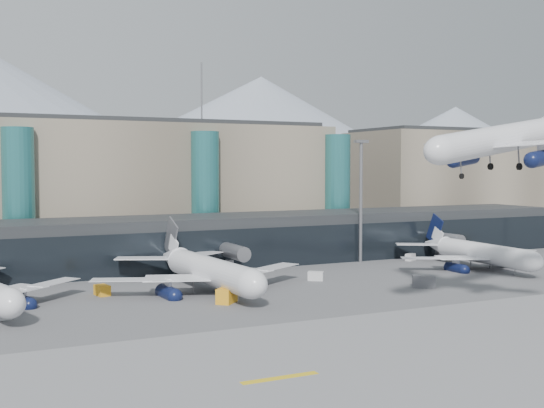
{
  "coord_description": "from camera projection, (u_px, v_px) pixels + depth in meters",
  "views": [
    {
      "loc": [
        -48.24,
        -72.12,
        20.18
      ],
      "look_at": [
        1.71,
        32.0,
        13.73
      ],
      "focal_mm": 45.0,
      "sensor_mm": 36.0,
      "label": 1
    }
  ],
  "objects": [
    {
      "name": "ground",
      "position": [
        368.0,
        324.0,
        86.88
      ],
      "size": [
        900.0,
        900.0,
        0.0
      ],
      "primitive_type": "plane",
      "color": "#515154",
      "rests_on": "ground"
    },
    {
      "name": "runway_strip",
      "position": [
        446.0,
        353.0,
        73.38
      ],
      "size": [
        400.0,
        40.0,
        0.04
      ],
      "primitive_type": "cube",
      "color": "slate",
      "rests_on": "ground"
    },
    {
      "name": "runway_markings",
      "position": [
        446.0,
        353.0,
        73.37
      ],
      "size": [
        128.0,
        1.0,
        0.02
      ],
      "color": "gold",
      "rests_on": "ground"
    },
    {
      "name": "concourse",
      "position": [
        210.0,
        241.0,
        138.56
      ],
      "size": [
        170.0,
        27.0,
        10.0
      ],
      "color": "black",
      "rests_on": "ground"
    },
    {
      "name": "terminal_main",
      "position": [
        58.0,
        187.0,
        156.24
      ],
      "size": [
        130.0,
        30.0,
        31.0
      ],
      "color": "gray",
      "rests_on": "ground"
    },
    {
      "name": "terminal_east",
      "position": [
        465.0,
        182.0,
        208.07
      ],
      "size": [
        70.0,
        30.0,
        31.0
      ],
      "color": "gray",
      "rests_on": "ground"
    },
    {
      "name": "teal_towers",
      "position": [
        118.0,
        195.0,
        146.25
      ],
      "size": [
        116.4,
        19.4,
        46.0
      ],
      "color": "#297375",
      "rests_on": "ground"
    },
    {
      "name": "mountain_ridge",
      "position": [
        56.0,
        126.0,
        433.31
      ],
      "size": [
        910.0,
        400.0,
        110.0
      ],
      "color": "gray",
      "rests_on": "ground"
    },
    {
      "name": "lightmast_mid",
      "position": [
        361.0,
        194.0,
        142.24
      ],
      "size": [
        3.0,
        1.2,
        25.6
      ],
      "color": "slate",
      "rests_on": "ground"
    },
    {
      "name": "hero_jet",
      "position": [
        513.0,
        131.0,
        89.96
      ],
      "size": [
        32.27,
        31.92,
        10.43
      ],
      "rotation": [
        0.0,
        -0.14,
        0.17
      ],
      "color": "silver",
      "rests_on": "ground"
    },
    {
      "name": "jet_parked_mid",
      "position": [
        202.0,
        261.0,
        111.26
      ],
      "size": [
        38.6,
        37.95,
        12.46
      ],
      "rotation": [
        0.0,
        0.0,
        1.64
      ],
      "color": "silver",
      "rests_on": "ground"
    },
    {
      "name": "jet_parked_right",
      "position": [
        472.0,
        246.0,
        135.79
      ],
      "size": [
        34.8,
        33.84,
        11.21
      ],
      "rotation": [
        0.0,
        0.0,
        1.53
      ],
      "color": "silver",
      "rests_on": "ground"
    },
    {
      "name": "veh_a",
      "position": [
        0.0,
        313.0,
        89.44
      ],
      "size": [
        3.13,
        1.84,
        1.73
      ],
      "primitive_type": "cube",
      "rotation": [
        0.0,
        0.0,
        -0.04
      ],
      "color": "silver",
      "rests_on": "ground"
    },
    {
      "name": "veh_b",
      "position": [
        102.0,
        290.0,
        106.13
      ],
      "size": [
        2.25,
        3.12,
        1.64
      ],
      "primitive_type": "cube",
      "rotation": [
        0.0,
        0.0,
        1.76
      ],
      "color": "orange",
      "rests_on": "ground"
    },
    {
      "name": "veh_c",
      "position": [
        424.0,
        281.0,
        113.11
      ],
      "size": [
        4.09,
        3.53,
        2.01
      ],
      "primitive_type": "cube",
      "rotation": [
        0.0,
        0.0,
        -0.55
      ],
      "color": "#535459",
      "rests_on": "ground"
    },
    {
      "name": "veh_d",
      "position": [
        410.0,
        257.0,
        145.38
      ],
      "size": [
        2.94,
        2.51,
        1.48
      ],
      "primitive_type": "cube",
      "rotation": [
        0.0,
        0.0,
        0.53
      ],
      "color": "silver",
      "rests_on": "ground"
    },
    {
      "name": "veh_g",
      "position": [
        316.0,
        276.0,
        120.12
      ],
      "size": [
        3.09,
        2.86,
        1.57
      ],
      "primitive_type": "cube",
      "rotation": [
        0.0,
        0.0,
        -0.64
      ],
      "color": "silver",
      "rests_on": "ground"
    },
    {
      "name": "veh_h",
      "position": [
        227.0,
        295.0,
        100.55
      ],
      "size": [
        4.31,
        4.33,
        2.21
      ],
      "primitive_type": "cube",
      "rotation": [
        0.0,
        0.0,
        0.79
      ],
      "color": "orange",
      "rests_on": "ground"
    }
  ]
}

